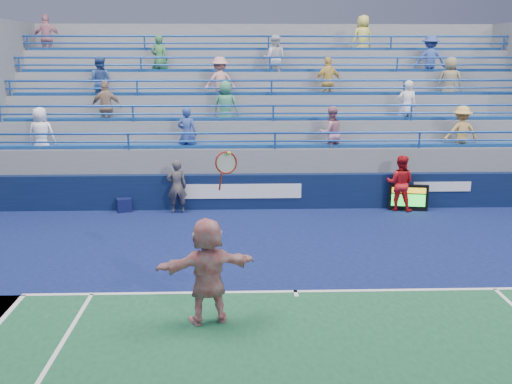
{
  "coord_description": "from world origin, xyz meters",
  "views": [
    {
      "loc": [
        -1.15,
        -10.73,
        4.69
      ],
      "look_at": [
        -0.72,
        2.5,
        1.5
      ],
      "focal_mm": 40.0,
      "sensor_mm": 36.0,
      "label": 1
    }
  ],
  "objects_px": {
    "serve_speed_board": "(408,198)",
    "judge_chair": "(124,204)",
    "tennis_player": "(208,271)",
    "line_judge": "(177,187)",
    "ball_girl": "(400,183)"
  },
  "relations": [
    {
      "from": "judge_chair",
      "to": "tennis_player",
      "type": "distance_m",
      "value": 8.13
    },
    {
      "from": "serve_speed_board",
      "to": "tennis_player",
      "type": "xyz_separation_m",
      "value": [
        -5.78,
        -7.34,
        0.56
      ]
    },
    {
      "from": "judge_chair",
      "to": "ball_girl",
      "type": "distance_m",
      "value": 8.49
    },
    {
      "from": "line_judge",
      "to": "ball_girl",
      "type": "bearing_deg",
      "value": 170.55
    },
    {
      "from": "judge_chair",
      "to": "serve_speed_board",
      "type": "bearing_deg",
      "value": -1.27
    },
    {
      "from": "serve_speed_board",
      "to": "tennis_player",
      "type": "height_order",
      "value": "tennis_player"
    },
    {
      "from": "judge_chair",
      "to": "line_judge",
      "type": "bearing_deg",
      "value": -7.26
    },
    {
      "from": "line_judge",
      "to": "ball_girl",
      "type": "xyz_separation_m",
      "value": [
        6.81,
        0.06,
        0.04
      ]
    },
    {
      "from": "tennis_player",
      "to": "ball_girl",
      "type": "height_order",
      "value": "tennis_player"
    },
    {
      "from": "serve_speed_board",
      "to": "tennis_player",
      "type": "bearing_deg",
      "value": -128.21
    },
    {
      "from": "tennis_player",
      "to": "line_judge",
      "type": "relative_size",
      "value": 1.9
    },
    {
      "from": "serve_speed_board",
      "to": "judge_chair",
      "type": "xyz_separation_m",
      "value": [
        -8.74,
        0.19,
        -0.17
      ]
    },
    {
      "from": "line_judge",
      "to": "ball_girl",
      "type": "relative_size",
      "value": 0.95
    },
    {
      "from": "tennis_player",
      "to": "ball_girl",
      "type": "relative_size",
      "value": 1.8
    },
    {
      "from": "judge_chair",
      "to": "line_judge",
      "type": "height_order",
      "value": "line_judge"
    }
  ]
}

